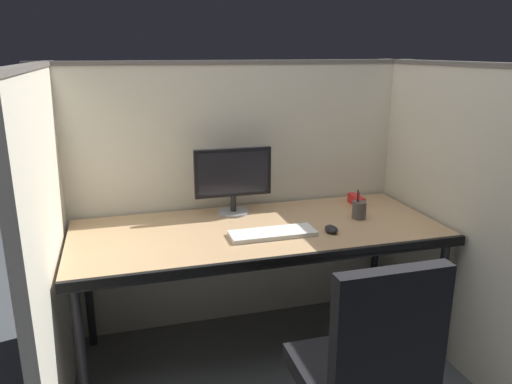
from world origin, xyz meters
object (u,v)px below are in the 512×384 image
Objects in this scene: computer_mouse at (331,229)px; keyboard_main at (273,233)px; red_stapler at (356,200)px; desk at (259,238)px; pen_cup at (359,210)px; monitor_center at (233,176)px.

keyboard_main is at bearing 172.61° from computer_mouse.
red_stapler reaches higher than keyboard_main.
desk is 0.58m from pen_cup.
computer_mouse is 0.64× the size of red_stapler.
monitor_center reaches higher than computer_mouse.
monitor_center reaches higher than red_stapler.
pen_cup is at bearing -113.96° from red_stapler.
pen_cup is at bearing -22.82° from monitor_center.
keyboard_main is 2.87× the size of red_stapler.
red_stapler is at bearing 28.65° from keyboard_main.
computer_mouse is at bearing -46.42° from monitor_center.
computer_mouse is at bearing -130.99° from red_stapler.
pen_cup reaches higher than keyboard_main.
pen_cup reaches higher than desk.
computer_mouse is at bearing -7.39° from keyboard_main.
pen_cup is (-0.10, -0.23, 0.02)m from red_stapler.
keyboard_main is (0.11, -0.39, -0.20)m from monitor_center.
desk is 0.37m from computer_mouse.
red_stapler is 0.92× the size of pen_cup.
desk is 0.72m from red_stapler.
computer_mouse is at bearing -145.98° from pen_cup.
monitor_center is (-0.07, 0.28, 0.27)m from desk.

